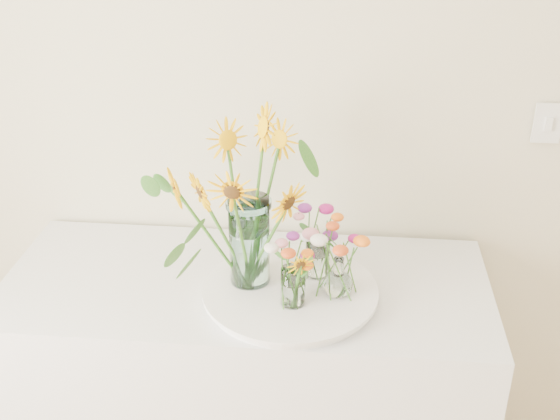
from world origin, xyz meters
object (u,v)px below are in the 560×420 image
object	(u,v)px
counter	(249,400)
small_vase_a	(293,287)
tray	(290,294)
small_vase_b	(338,277)
mason_jar	(249,241)
small_vase_c	(318,258)

from	to	relation	value
counter	small_vase_a	distance (m)	0.57
small_vase_a	tray	bearing A→B (deg)	100.43
small_vase_b	counter	bearing A→B (deg)	163.26
mason_jar	small_vase_a	xyz separation A→B (m)	(0.13, -0.10, -0.07)
counter	small_vase_c	size ratio (longest dim) A/B	12.00
small_vase_a	mason_jar	bearing A→B (deg)	141.98
small_vase_b	small_vase_c	bearing A→B (deg)	123.58
small_vase_a	small_vase_b	distance (m)	0.13
counter	tray	world-z (taller)	tray
tray	small_vase_c	world-z (taller)	small_vase_c
small_vase_b	small_vase_c	world-z (taller)	same
mason_jar	small_vase_c	xyz separation A→B (m)	(0.19, 0.05, -0.07)
small_vase_b	mason_jar	bearing A→B (deg)	170.17
tray	small_vase_b	world-z (taller)	small_vase_b
counter	mason_jar	world-z (taller)	mason_jar
counter	mason_jar	distance (m)	0.61
small_vase_a	small_vase_c	bearing A→B (deg)	68.88
tray	mason_jar	bearing A→B (deg)	164.27
counter	small_vase_b	xyz separation A→B (m)	(0.27, -0.08, 0.53)
counter	small_vase_c	world-z (taller)	small_vase_c
tray	small_vase_a	xyz separation A→B (m)	(0.01, -0.07, 0.07)
tray	mason_jar	world-z (taller)	mason_jar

